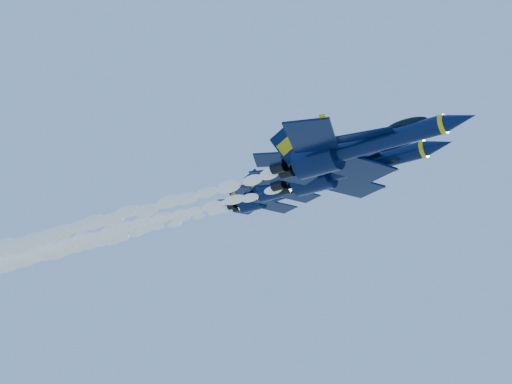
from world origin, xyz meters
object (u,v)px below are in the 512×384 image
Objects in this scene: jet_lead at (355,148)px; jet_third at (293,184)px; jet_second at (347,168)px; jet_fourth at (271,197)px.

jet_lead is 19.91m from jet_third.
jet_second is 11.68m from jet_third.
jet_third is at bearing 139.53° from jet_lead.
jet_third reaches higher than jet_second.
jet_lead is 0.99× the size of jet_second.
jet_fourth is (-11.83, 12.83, 5.01)m from jet_third.
jet_third is at bearing -47.33° from jet_fourth.
jet_third reaches higher than jet_lead.
jet_second is (-4.77, 7.24, 1.65)m from jet_lead.
jet_third is at bearing 151.73° from jet_second.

